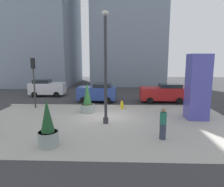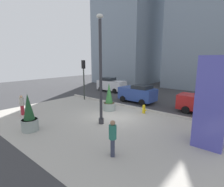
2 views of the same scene
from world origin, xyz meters
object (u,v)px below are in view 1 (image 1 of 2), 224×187
at_px(potted_plant_mid_plaza, 48,128).
at_px(art_pillar_blue, 198,87).
at_px(fire_hydrant, 122,105).
at_px(car_curb_west, 97,92).
at_px(potted_plant_near_left, 87,101).
at_px(traffic_light_far_side, 34,75).
at_px(pedestrian_by_curb, 163,122).
at_px(lamp_post, 106,71).
at_px(car_curb_east, 164,93).
at_px(car_passing_lane, 47,88).

bearing_deg(potted_plant_mid_plaza, art_pillar_blue, 29.64).
height_order(potted_plant_mid_plaza, fire_hydrant, potted_plant_mid_plaza).
relative_size(fire_hydrant, car_curb_west, 0.19).
bearing_deg(car_curb_west, potted_plant_mid_plaza, -96.83).
bearing_deg(art_pillar_blue, potted_plant_near_left, 170.16).
height_order(traffic_light_far_side, pedestrian_by_curb, traffic_light_far_side).
bearing_deg(traffic_light_far_side, potted_plant_near_left, -15.90).
distance_m(lamp_post, car_curb_east, 9.28).
bearing_deg(art_pillar_blue, car_passing_lane, 148.35).
distance_m(car_curb_west, car_curb_east, 6.65).
distance_m(art_pillar_blue, fire_hydrant, 6.30).
distance_m(potted_plant_near_left, car_curb_east, 8.23).
relative_size(potted_plant_mid_plaza, potted_plant_near_left, 0.98).
distance_m(potted_plant_mid_plaza, car_curb_east, 13.51).
bearing_deg(traffic_light_far_side, art_pillar_blue, -12.14).
bearing_deg(car_curb_west, car_curb_east, 0.82).
bearing_deg(lamp_post, fire_hydrant, 74.36).
distance_m(art_pillar_blue, car_curb_west, 9.74).
xyz_separation_m(fire_hydrant, car_curb_west, (-2.45, 3.00, 0.58)).
bearing_deg(art_pillar_blue, lamp_post, -167.90).
distance_m(art_pillar_blue, potted_plant_mid_plaza, 10.58).
height_order(car_curb_east, pedestrian_by_curb, car_curb_east).
bearing_deg(potted_plant_mid_plaza, traffic_light_far_side, 116.16).
height_order(art_pillar_blue, traffic_light_far_side, art_pillar_blue).
height_order(potted_plant_near_left, car_curb_west, potted_plant_near_left).
height_order(art_pillar_blue, fire_hydrant, art_pillar_blue).
xyz_separation_m(art_pillar_blue, traffic_light_far_side, (-13.05, 2.81, 0.63)).
height_order(lamp_post, art_pillar_blue, lamp_post).
height_order(potted_plant_near_left, car_passing_lane, potted_plant_near_left).
relative_size(potted_plant_mid_plaza, car_curb_east, 0.53).
distance_m(car_curb_east, pedestrian_by_curb, 10.04).
relative_size(lamp_post, pedestrian_by_curb, 4.13).
distance_m(potted_plant_mid_plaza, fire_hydrant, 8.71).
distance_m(art_pillar_blue, traffic_light_far_side, 13.36).
bearing_deg(potted_plant_mid_plaza, car_passing_lane, 109.56).
xyz_separation_m(car_curb_west, car_passing_lane, (-6.22, 3.01, 0.02)).
bearing_deg(fire_hydrant, car_curb_west, 129.32).
relative_size(potted_plant_mid_plaza, pedestrian_by_curb, 1.37).
relative_size(potted_plant_mid_plaza, traffic_light_far_side, 0.55).
bearing_deg(art_pillar_blue, fire_hydrant, 153.75).
xyz_separation_m(art_pillar_blue, potted_plant_mid_plaza, (-9.12, -5.19, -1.38)).
bearing_deg(traffic_light_far_side, car_passing_lane, 99.62).
distance_m(potted_plant_near_left, car_curb_west, 4.24).
distance_m(traffic_light_far_side, pedestrian_by_curb, 12.16).
xyz_separation_m(lamp_post, potted_plant_near_left, (-1.68, 2.81, -2.63)).
xyz_separation_m(lamp_post, pedestrian_by_curb, (3.27, -2.69, -2.57)).
relative_size(art_pillar_blue, car_curb_west, 1.20).
relative_size(car_curb_east, pedestrian_by_curb, 2.60).
distance_m(traffic_light_far_side, car_passing_lane, 6.26).
xyz_separation_m(potted_plant_near_left, fire_hydrant, (2.81, 1.23, -0.55)).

